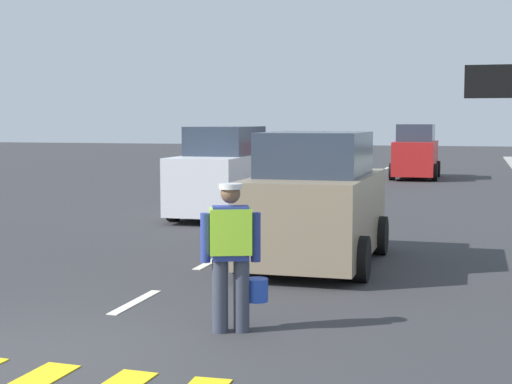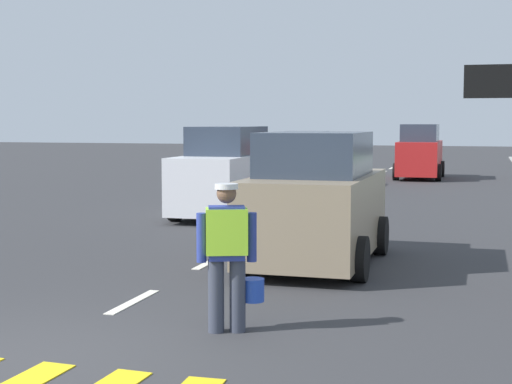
{
  "view_description": "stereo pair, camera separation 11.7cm",
  "coord_description": "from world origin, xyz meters",
  "px_view_note": "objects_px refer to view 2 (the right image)",
  "views": [
    {
      "loc": [
        4.22,
        -6.46,
        2.36
      ],
      "look_at": [
        0.49,
        6.78,
        1.1
      ],
      "focal_mm": 54.55,
      "sensor_mm": 36.0,
      "label": 1
    },
    {
      "loc": [
        4.33,
        -6.43,
        2.36
      ],
      "look_at": [
        0.49,
        6.78,
        1.1
      ],
      "focal_mm": 54.55,
      "sensor_mm": 36.0,
      "label": 2
    }
  ],
  "objects_px": {
    "car_outgoing_ahead": "(316,203)",
    "car_oncoming_lead": "(227,174)",
    "road_worker": "(229,250)",
    "car_outgoing_far": "(420,153)",
    "car_oncoming_second": "(302,162)"
  },
  "relations": [
    {
      "from": "car_outgoing_far",
      "to": "road_worker",
      "type": "bearing_deg",
      "value": -90.56
    },
    {
      "from": "car_oncoming_second",
      "to": "car_outgoing_far",
      "type": "height_order",
      "value": "car_outgoing_far"
    },
    {
      "from": "road_worker",
      "to": "car_outgoing_far",
      "type": "bearing_deg",
      "value": 89.44
    },
    {
      "from": "car_outgoing_ahead",
      "to": "car_oncoming_second",
      "type": "bearing_deg",
      "value": 103.75
    },
    {
      "from": "car_outgoing_ahead",
      "to": "car_oncoming_second",
      "type": "height_order",
      "value": "car_outgoing_ahead"
    },
    {
      "from": "car_oncoming_second",
      "to": "car_outgoing_far",
      "type": "xyz_separation_m",
      "value": [
        3.68,
        5.55,
        0.11
      ]
    },
    {
      "from": "car_outgoing_ahead",
      "to": "car_oncoming_lead",
      "type": "xyz_separation_m",
      "value": [
        -3.5,
        5.89,
        0.02
      ]
    },
    {
      "from": "car_oncoming_second",
      "to": "car_oncoming_lead",
      "type": "distance_m",
      "value": 8.55
    },
    {
      "from": "road_worker",
      "to": "car_oncoming_lead",
      "type": "height_order",
      "value": "car_oncoming_lead"
    },
    {
      "from": "car_oncoming_lead",
      "to": "car_outgoing_far",
      "type": "bearing_deg",
      "value": 75.47
    },
    {
      "from": "car_outgoing_ahead",
      "to": "car_oncoming_lead",
      "type": "height_order",
      "value": "car_oncoming_lead"
    },
    {
      "from": "car_outgoing_ahead",
      "to": "car_outgoing_far",
      "type": "distance_m",
      "value": 19.99
    },
    {
      "from": "road_worker",
      "to": "car_outgoing_far",
      "type": "height_order",
      "value": "car_outgoing_far"
    },
    {
      "from": "car_oncoming_second",
      "to": "car_outgoing_far",
      "type": "bearing_deg",
      "value": 56.42
    },
    {
      "from": "car_outgoing_ahead",
      "to": "car_outgoing_far",
      "type": "bearing_deg",
      "value": 89.57
    }
  ]
}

